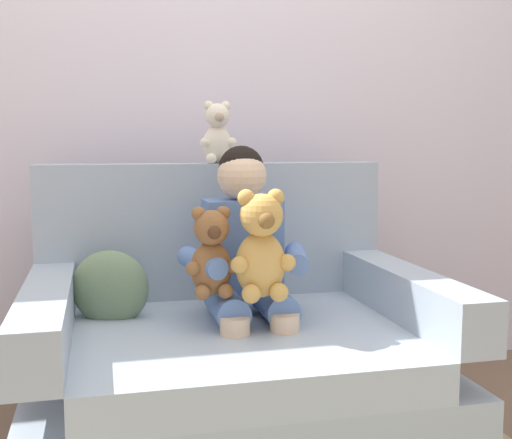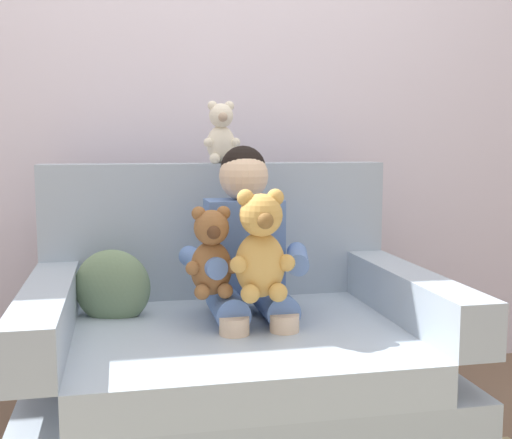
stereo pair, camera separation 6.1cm
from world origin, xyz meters
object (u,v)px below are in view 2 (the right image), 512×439
at_px(plush_cream_on_backrest, 221,134).
at_px(plush_honey, 261,248).
at_px(armchair, 234,363).
at_px(seated_child, 247,255).
at_px(throw_pillow, 113,287).
at_px(plush_brown, 212,254).

bearing_deg(plush_cream_on_backrest, plush_honey, -84.84).
height_order(armchair, plush_honey, armchair).
height_order(seated_child, plush_honey, seated_child).
bearing_deg(armchair, throw_pillow, 159.76).
relative_size(plush_brown, plush_cream_on_backrest, 1.21).
bearing_deg(armchair, plush_brown, -135.83).
bearing_deg(armchair, plush_cream_on_backrest, 86.84).
xyz_separation_m(plush_brown, plush_cream_on_backrest, (0.10, 0.46, 0.38)).
relative_size(armchair, seated_child, 1.58).
distance_m(armchair, seated_child, 0.36).
bearing_deg(plush_brown, plush_honey, -32.20).
height_order(armchair, plush_brown, armchair).
bearing_deg(seated_child, throw_pillow, 173.82).
distance_m(armchair, throw_pillow, 0.49).
bearing_deg(plush_honey, seated_child, 72.42).
bearing_deg(plush_cream_on_backrest, throw_pillow, -149.49).
height_order(armchair, plush_cream_on_backrest, plush_cream_on_backrest).
bearing_deg(armchair, plush_honey, -67.22).
bearing_deg(throw_pillow, seated_child, -12.68).
xyz_separation_m(plush_honey, plush_brown, (-0.14, 0.06, -0.03)).
xyz_separation_m(plush_honey, plush_cream_on_backrest, (-0.04, 0.53, 0.35)).
bearing_deg(seated_child, plush_honey, -82.07).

